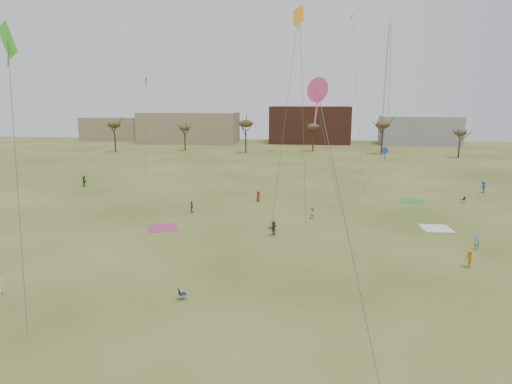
# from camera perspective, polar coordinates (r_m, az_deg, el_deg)

# --- Properties ---
(ground) EXTENTS (260.00, 260.00, 0.00)m
(ground) POSITION_cam_1_polar(r_m,az_deg,el_deg) (32.73, -2.61, -13.88)
(ground) COLOR #3D4D18
(ground) RESTS_ON ground
(spectator_fore_c) EXTENTS (1.17, 1.52, 1.60)m
(spectator_fore_c) POSITION_cam_1_polar(r_m,az_deg,el_deg) (47.05, 2.26, -4.67)
(spectator_fore_c) COLOR brown
(spectator_fore_c) RESTS_ON ground
(flyer_mid_b) EXTENTS (0.76, 1.14, 1.65)m
(flyer_mid_b) POSITION_cam_1_polar(r_m,az_deg,el_deg) (42.43, 25.94, -7.75)
(flyer_mid_b) COLOR #B27821
(flyer_mid_b) RESTS_ON ground
(flyer_mid_c) EXTENTS (0.64, 0.54, 1.50)m
(flyer_mid_c) POSITION_cam_1_polar(r_m,az_deg,el_deg) (47.70, 26.74, -5.81)
(flyer_mid_c) COLOR #6FA8B9
(flyer_mid_c) RESTS_ON ground
(spectator_mid_d) EXTENTS (0.73, 0.96, 1.52)m
(spectator_mid_d) POSITION_cam_1_polar(r_m,az_deg,el_deg) (56.80, -8.34, -1.91)
(spectator_mid_d) COLOR #8D3A6E
(spectator_mid_d) RESTS_ON ground
(spectator_mid_e) EXTENTS (0.82, 0.68, 1.54)m
(spectator_mid_e) POSITION_cam_1_polar(r_m,az_deg,el_deg) (53.67, 7.35, -2.69)
(spectator_mid_e) COLOR silver
(spectator_mid_e) RESTS_ON ground
(flyer_far_a) EXTENTS (1.55, 1.48, 1.75)m
(flyer_far_a) POSITION_cam_1_polar(r_m,az_deg,el_deg) (78.69, -21.44, 1.33)
(flyer_far_a) COLOR #206224
(flyer_far_a) RESTS_ON ground
(flyer_far_b) EXTENTS (0.74, 0.86, 1.49)m
(flyer_far_b) POSITION_cam_1_polar(r_m,az_deg,el_deg) (62.39, 0.28, -0.54)
(flyer_far_b) COLOR maroon
(flyer_far_b) RESTS_ON ground
(flyer_far_c) EXTENTS (0.75, 1.23, 1.85)m
(flyer_far_c) POSITION_cam_1_polar(r_m,az_deg,el_deg) (76.68, 27.43, 0.59)
(flyer_far_c) COLOR #214D98
(flyer_far_c) RESTS_ON ground
(blanket_cream) EXTENTS (3.22, 3.22, 0.03)m
(blanket_cream) POSITION_cam_1_polar(r_m,az_deg,el_deg) (53.59, 22.39, -4.39)
(blanket_cream) COLOR white
(blanket_cream) RESTS_ON ground
(blanket_plum) EXTENTS (4.19, 4.19, 0.03)m
(blanket_plum) POSITION_cam_1_polar(r_m,az_deg,el_deg) (50.86, -12.00, -4.58)
(blanket_plum) COLOR #A83369
(blanket_plum) RESTS_ON ground
(blanket_olive) EXTENTS (4.38, 4.38, 0.03)m
(blanket_olive) POSITION_cam_1_polar(r_m,az_deg,el_deg) (66.54, 19.58, -1.11)
(blanket_olive) COLOR #32893C
(blanket_olive) RESTS_ON ground
(camp_chair_center) EXTENTS (0.73, 0.72, 0.87)m
(camp_chair_center) POSITION_cam_1_polar(r_m,az_deg,el_deg) (33.17, -9.57, -13.18)
(camp_chair_center) COLOR #131D35
(camp_chair_center) RESTS_ON ground
(camp_chair_right) EXTENTS (0.63, 0.60, 0.87)m
(camp_chair_right) POSITION_cam_1_polar(r_m,az_deg,el_deg) (68.15, 25.28, -1.06)
(camp_chair_right) COLOR #131635
(camp_chair_right) RESTS_ON ground
(kites_aloft) EXTENTS (54.45, 62.88, 27.74)m
(kites_aloft) POSITION_cam_1_polar(r_m,az_deg,el_deg) (53.29, 4.41, 19.74)
(kites_aloft) COLOR yellow
(kites_aloft) RESTS_ON ground
(tree_line) EXTENTS (117.44, 49.32, 8.91)m
(tree_line) POSITION_cam_1_polar(r_m,az_deg,el_deg) (108.67, 2.81, 8.16)
(tree_line) COLOR #3A2B1E
(tree_line) RESTS_ON ground
(building_tan) EXTENTS (32.00, 14.00, 10.00)m
(building_tan) POSITION_cam_1_polar(r_m,az_deg,el_deg) (149.77, -8.66, 8.28)
(building_tan) COLOR #937F60
(building_tan) RESTS_ON ground
(building_brick) EXTENTS (26.00, 16.00, 12.00)m
(building_brick) POSITION_cam_1_polar(r_m,az_deg,el_deg) (149.26, 7.00, 8.70)
(building_brick) COLOR brown
(building_brick) RESTS_ON ground
(building_grey) EXTENTS (24.00, 12.00, 9.00)m
(building_grey) POSITION_cam_1_polar(r_m,az_deg,el_deg) (151.46, 20.46, 7.52)
(building_grey) COLOR gray
(building_grey) RESTS_ON ground
(building_tan_west) EXTENTS (20.00, 12.00, 8.00)m
(building_tan_west) POSITION_cam_1_polar(r_m,az_deg,el_deg) (166.77, -18.08, 7.85)
(building_tan_west) COLOR #937F60
(building_tan_west) RESTS_ON ground
(radio_tower) EXTENTS (1.51, 1.72, 41.00)m
(radio_tower) POSITION_cam_1_polar(r_m,az_deg,el_deg) (156.13, 16.60, 13.30)
(radio_tower) COLOR #9EA3A8
(radio_tower) RESTS_ON ground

